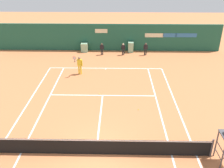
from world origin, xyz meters
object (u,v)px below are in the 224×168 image
object	(u,v)px
ball_kid_left_post	(146,48)
tennis_ball_near_service_line	(138,109)
ball_kid_centre_post	(123,48)
player_on_baseline	(79,64)
tennis_ball_by_sideline	(100,94)
ball_kid_right_post	(102,48)

from	to	relation	value
ball_kid_left_post	tennis_ball_near_service_line	world-z (taller)	ball_kid_left_post
ball_kid_centre_post	ball_kid_left_post	xyz separation A→B (m)	(2.39, -0.00, 0.04)
player_on_baseline	ball_kid_left_post	bearing A→B (deg)	-129.61
ball_kid_centre_post	tennis_ball_by_sideline	bearing A→B (deg)	84.54
tennis_ball_near_service_line	player_on_baseline	bearing A→B (deg)	129.27
player_on_baseline	tennis_ball_near_service_line	xyz separation A→B (m)	(4.83, -5.90, -0.94)
player_on_baseline	ball_kid_right_post	world-z (taller)	player_on_baseline
ball_kid_centre_post	ball_kid_right_post	xyz separation A→B (m)	(-2.28, -0.00, 0.00)
player_on_baseline	ball_kid_centre_post	xyz separation A→B (m)	(3.97, 5.12, -0.23)
ball_kid_left_post	player_on_baseline	bearing A→B (deg)	34.04
player_on_baseline	ball_kid_right_post	bearing A→B (deg)	-96.75
tennis_ball_by_sideline	player_on_baseline	bearing A→B (deg)	118.34
ball_kid_right_post	tennis_ball_by_sideline	xyz separation A→B (m)	(0.33, -8.87, -0.71)
player_on_baseline	tennis_ball_near_service_line	distance (m)	7.68
ball_kid_right_post	ball_kid_left_post	size ratio (longest dim) A/B	0.95
player_on_baseline	ball_kid_right_post	distance (m)	5.40
player_on_baseline	ball_kid_centre_post	size ratio (longest dim) A/B	1.44
player_on_baseline	ball_kid_left_post	distance (m)	8.17
ball_kid_centre_post	tennis_ball_near_service_line	distance (m)	11.08
ball_kid_centre_post	ball_kid_left_post	world-z (taller)	ball_kid_left_post
ball_kid_right_post	ball_kid_centre_post	bearing A→B (deg)	-175.01
ball_kid_right_post	tennis_ball_near_service_line	size ratio (longest dim) A/B	19.07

